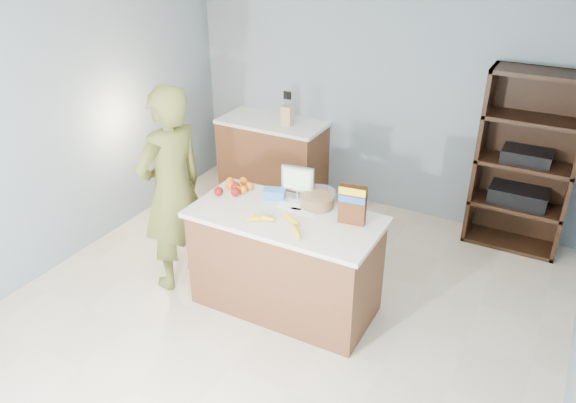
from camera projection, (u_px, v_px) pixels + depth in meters
The scene contains 15 objects.
floor at pixel (268, 325), 4.68m from camera, with size 4.50×5.00×0.02m, color beige.
walls at pixel (264, 139), 3.91m from camera, with size 4.52×5.02×2.51m.
counter_peninsula at pixel (285, 265), 4.72m from camera, with size 1.56×0.76×0.90m.
back_cabinet at pixel (273, 157), 6.69m from camera, with size 1.24×0.62×0.90m.
shelving_unit at pixel (525, 165), 5.46m from camera, with size 0.90×0.40×1.80m.
person at pixel (172, 190), 4.83m from camera, with size 0.68×0.44×1.86m, color brown.
knife_block at pixel (287, 115), 6.31m from camera, with size 0.12×0.10×0.31m.
envelopes at pixel (296, 209), 4.59m from camera, with size 0.38×0.20×0.00m.
bananas at pixel (278, 222), 4.36m from camera, with size 0.53×0.32×0.05m.
apples at pixel (230, 190), 4.81m from camera, with size 0.21×0.23×0.08m.
oranges at pixel (239, 185), 4.90m from camera, with size 0.27×0.24×0.07m.
blue_carton at pixel (274, 194), 4.74m from camera, with size 0.18×0.12×0.08m, color blue.
salad_bowl at pixel (317, 200), 4.61m from camera, with size 0.30×0.30×0.13m.
tv at pixel (298, 180), 4.70m from camera, with size 0.28×0.12×0.28m.
cereal_box at pixel (353, 202), 4.30m from camera, with size 0.22×0.10×0.32m.
Camera 1 is at (1.89, -3.15, 3.09)m, focal length 35.00 mm.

